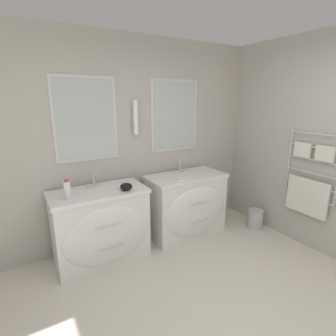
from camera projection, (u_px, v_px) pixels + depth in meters
The scene contains 10 objects.
wall_back at pixel (127, 142), 3.34m from camera, with size 5.29×0.14×2.60m.
wall_right at pixel (307, 145), 3.24m from camera, with size 0.13×4.34×2.60m.
vanity_left at pixel (101, 226), 3.02m from camera, with size 1.06×0.61×0.85m.
vanity_right at pixel (187, 205), 3.61m from camera, with size 1.06×0.61×0.85m.
faucet_left at pixel (94, 180), 3.02m from camera, with size 0.17×0.12×0.19m.
faucet_right at pixel (180, 166), 3.62m from camera, with size 0.17×0.12×0.19m.
toiletry_bottle at pixel (67, 190), 2.67m from camera, with size 0.07×0.07×0.21m.
amenity_bowl at pixel (126, 187), 2.94m from camera, with size 0.14×0.14×0.08m.
soap_dish at pixel (178, 179), 3.29m from camera, with size 0.11×0.07×0.04m.
waste_bin at pixel (255, 219), 3.84m from camera, with size 0.21×0.21×0.28m.
Camera 1 is at (-1.25, -0.86, 1.85)m, focal length 28.00 mm.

